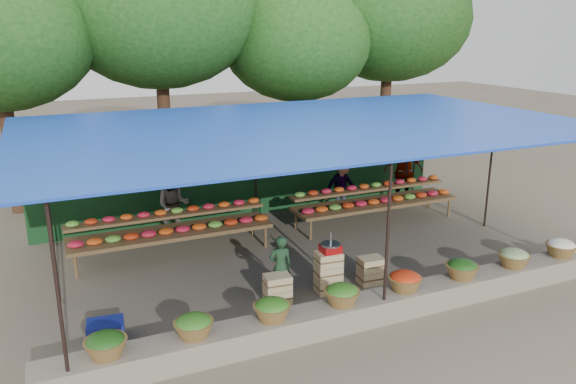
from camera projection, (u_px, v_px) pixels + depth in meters
name	position (u px, v px, depth m)	size (l,w,h in m)	color
ground	(306.00, 258.00, 11.72)	(60.00, 60.00, 0.00)	brown
stone_curb	(378.00, 307.00, 9.25)	(10.60, 0.55, 0.40)	#6F6959
stall_canopy	(306.00, 130.00, 11.01)	(10.80, 6.60, 2.82)	black
produce_baskets	(374.00, 288.00, 9.11)	(8.98, 0.58, 0.34)	brown
netting_backdrop	(252.00, 167.00, 14.12)	(10.60, 0.06, 2.50)	#18441F
tree_row	(230.00, 24.00, 15.92)	(16.51, 5.50, 7.12)	#331F12
fruit_table_left	(171.00, 227.00, 11.76)	(4.21, 0.95, 0.93)	#523821
fruit_table_right	(374.00, 198.00, 13.71)	(4.21, 0.95, 0.93)	#523821
crate_counter	(327.00, 276.00, 10.13)	(2.38, 0.38, 0.77)	tan
weighing_scale	(331.00, 247.00, 10.00)	(0.36, 0.36, 0.38)	#AC0D10
vendor_seated	(281.00, 266.00, 9.93)	(0.41, 0.27, 1.13)	#1B3C22
customer_left	(173.00, 204.00, 12.76)	(0.73, 0.57, 1.51)	slate
customer_mid	(342.00, 186.00, 14.14)	(0.99, 0.57, 1.54)	slate
customer_right	(403.00, 171.00, 14.96)	(1.10, 0.46, 1.88)	slate
blue_crate_front	(188.00, 345.00, 8.27)	(0.43, 0.31, 0.26)	navy
blue_crate_back	(106.00, 331.00, 8.58)	(0.54, 0.39, 0.33)	navy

